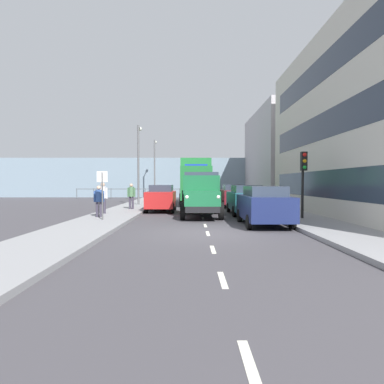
{
  "coord_description": "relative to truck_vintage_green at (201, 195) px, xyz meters",
  "views": [
    {
      "loc": [
        0.6,
        12.28,
        1.88
      ],
      "look_at": [
        0.56,
        -12.85,
        1.15
      ],
      "focal_mm": 30.81,
      "sensor_mm": 36.0,
      "label": 1
    }
  ],
  "objects": [
    {
      "name": "ground_plane",
      "position": [
        -0.08,
        -2.37,
        -1.18
      ],
      "size": [
        80.0,
        80.0,
        0.0
      ],
      "primitive_type": "plane",
      "color": "#423F44"
    },
    {
      "name": "sidewalk_left",
      "position": [
        -4.93,
        -2.37,
        -1.1
      ],
      "size": [
        2.67,
        37.66,
        0.15
      ],
      "primitive_type": "cube",
      "color": "gray",
      "rests_on": "ground_plane"
    },
    {
      "name": "sidewalk_right",
      "position": [
        4.77,
        -2.37,
        -1.1
      ],
      "size": [
        2.67,
        37.66,
        0.15
      ],
      "primitive_type": "cube",
      "color": "gray",
      "rests_on": "ground_plane"
    },
    {
      "name": "road_centreline_markings",
      "position": [
        -0.08,
        -2.17,
        -1.17
      ],
      "size": [
        0.12,
        34.22,
        0.01
      ],
      "color": "silver",
      "rests_on": "ground_plane"
    },
    {
      "name": "building_terrace",
      "position": [
        -9.39,
        0.16,
        3.8
      ],
      "size": [
        6.3,
        18.25,
        9.96
      ],
      "color": "beige",
      "rests_on": "ground_plane"
    },
    {
      "name": "building_far_block",
      "position": [
        -9.41,
        -17.31,
        3.49
      ],
      "size": [
        6.29,
        13.83,
        9.33
      ],
      "color": "#B7B2B7",
      "rests_on": "ground_plane"
    },
    {
      "name": "sea_horizon",
      "position": [
        -0.08,
        -24.2,
        1.32
      ],
      "size": [
        80.0,
        0.8,
        5.0
      ],
      "primitive_type": "cube",
      "color": "gray",
      "rests_on": "ground_plane"
    },
    {
      "name": "seawall_railing",
      "position": [
        -0.08,
        -20.6,
        -0.26
      ],
      "size": [
        28.08,
        0.08,
        1.2
      ],
      "color": "#4C5156",
      "rests_on": "ground_plane"
    },
    {
      "name": "truck_vintage_green",
      "position": [
        0.0,
        0.0,
        0.0
      ],
      "size": [
        2.17,
        5.64,
        2.43
      ],
      "color": "black",
      "rests_on": "ground_plane"
    },
    {
      "name": "lorry_cargo_green",
      "position": [
        0.16,
        -10.59,
        0.9
      ],
      "size": [
        2.58,
        8.2,
        3.87
      ],
      "color": "#1E7033",
      "rests_on": "ground_plane"
    },
    {
      "name": "car_navy_kerbside_near",
      "position": [
        -2.64,
        3.42,
        -0.28
      ],
      "size": [
        1.92,
        4.11,
        1.72
      ],
      "color": "navy",
      "rests_on": "ground_plane"
    },
    {
      "name": "car_teal_kerbside_1",
      "position": [
        -2.64,
        -1.57,
        -0.28
      ],
      "size": [
        1.83,
        4.54,
        1.72
      ],
      "color": "#1E6670",
      "rests_on": "ground_plane"
    },
    {
      "name": "car_maroon_kerbside_2",
      "position": [
        -2.64,
        -7.35,
        -0.28
      ],
      "size": [
        1.8,
        4.17,
        1.72
      ],
      "color": "maroon",
      "rests_on": "ground_plane"
    },
    {
      "name": "car_red_oppositeside_0",
      "position": [
        2.48,
        -3.56,
        -0.28
      ],
      "size": [
        1.81,
        3.91,
        1.72
      ],
      "color": "#B21E1E",
      "rests_on": "ground_plane"
    },
    {
      "name": "pedestrian_by_lamp",
      "position": [
        5.16,
        1.31,
        -0.11
      ],
      "size": [
        0.53,
        0.34,
        1.57
      ],
      "color": "#383342",
      "rests_on": "sidewalk_right"
    },
    {
      "name": "pedestrian_couple_b",
      "position": [
        5.45,
        -0.51,
        -0.01
      ],
      "size": [
        0.53,
        0.34,
        1.74
      ],
      "color": "#383342",
      "rests_on": "sidewalk_right"
    },
    {
      "name": "pedestrian_couple_a",
      "position": [
        4.45,
        -3.71,
        -0.05
      ],
      "size": [
        0.53,
        0.34,
        1.66
      ],
      "color": "#383342",
      "rests_on": "sidewalk_right"
    },
    {
      "name": "traffic_light_near",
      "position": [
        -4.85,
        1.97,
        1.29
      ],
      "size": [
        0.28,
        0.41,
        3.2
      ],
      "color": "black",
      "rests_on": "sidewalk_left"
    },
    {
      "name": "lamp_post_promenade",
      "position": [
        4.7,
        -8.3,
        2.7
      ],
      "size": [
        0.32,
        1.14,
        6.23
      ],
      "color": "#59595B",
      "rests_on": "sidewalk_right"
    },
    {
      "name": "lamp_post_far",
      "position": [
        4.71,
        -19.74,
        2.87
      ],
      "size": [
        0.32,
        1.14,
        6.56
      ],
      "color": "#59595B",
      "rests_on": "sidewalk_right"
    },
    {
      "name": "street_sign",
      "position": [
        4.66,
        2.5,
        0.5
      ],
      "size": [
        0.5,
        0.07,
        2.25
      ],
      "color": "#4C4C4C",
      "rests_on": "sidewalk_right"
    }
  ]
}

